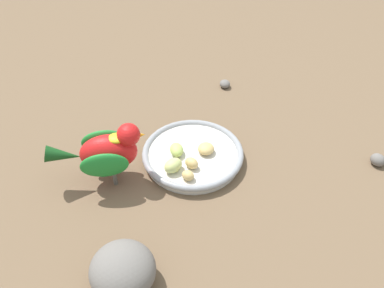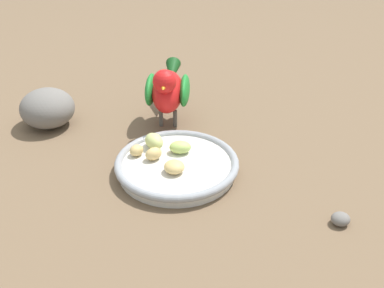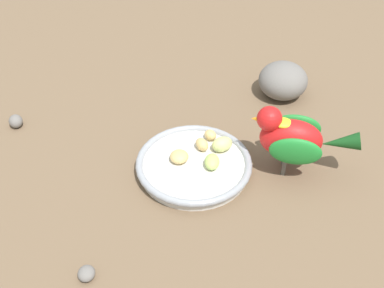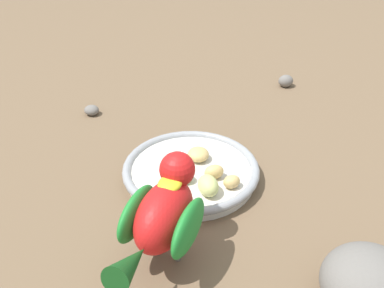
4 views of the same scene
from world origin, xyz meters
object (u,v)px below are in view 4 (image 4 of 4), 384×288
at_px(apple_piece_2, 208,186).
at_px(parrot, 163,215).
at_px(apple_piece_3, 214,172).
at_px(pebble_0, 92,110).
at_px(apple_piece_4, 232,182).
at_px(pebble_1, 286,81).
at_px(apple_piece_1, 181,175).
at_px(apple_piece_0, 198,154).
at_px(rock_large, 369,284).
at_px(feeding_bowl, 191,172).

xyz_separation_m(apple_piece_2, parrot, (-0.00, -0.12, 0.04)).
bearing_deg(parrot, apple_piece_3, -2.85).
xyz_separation_m(apple_piece_3, pebble_0, (-0.30, 0.10, -0.02)).
relative_size(apple_piece_4, pebble_1, 0.81).
height_order(apple_piece_1, pebble_0, apple_piece_1).
bearing_deg(apple_piece_3, apple_piece_4, -15.10).
bearing_deg(pebble_1, pebble_0, -136.17).
relative_size(apple_piece_1, apple_piece_3, 1.28).
distance_m(pebble_0, pebble_1, 0.40).
bearing_deg(pebble_1, apple_piece_2, -88.19).
height_order(apple_piece_0, pebble_1, apple_piece_0).
distance_m(apple_piece_2, parrot, 0.13).
bearing_deg(apple_piece_4, apple_piece_2, -131.32).
bearing_deg(apple_piece_1, apple_piece_0, 90.67).
relative_size(rock_large, pebble_0, 3.79).
height_order(pebble_0, pebble_1, pebble_1).
bearing_deg(apple_piece_3, pebble_1, 90.90).
bearing_deg(rock_large, pebble_1, 115.93).
distance_m(feeding_bowl, apple_piece_2, 0.07).
distance_m(parrot, rock_large, 0.24).
height_order(feeding_bowl, apple_piece_3, apple_piece_3).
bearing_deg(feeding_bowl, apple_piece_3, -6.63).
height_order(apple_piece_4, pebble_1, apple_piece_4).
xyz_separation_m(apple_piece_3, parrot, (0.01, -0.16, 0.05)).
bearing_deg(pebble_0, apple_piece_0, -14.84).
relative_size(apple_piece_1, pebble_1, 1.20).
distance_m(apple_piece_0, pebble_1, 0.35).
bearing_deg(apple_piece_2, apple_piece_4, 48.68).
bearing_deg(feeding_bowl, apple_piece_1, -90.27).
bearing_deg(feeding_bowl, apple_piece_0, 91.83).
bearing_deg(pebble_0, apple_piece_1, -26.41).
xyz_separation_m(feeding_bowl, apple_piece_1, (-0.00, -0.03, 0.02)).
xyz_separation_m(apple_piece_4, rock_large, (0.20, -0.11, 0.01)).
xyz_separation_m(pebble_0, pebble_1, (0.29, 0.28, 0.00)).
xyz_separation_m(apple_piece_2, apple_piece_4, (0.02, 0.03, -0.00)).
bearing_deg(rock_large, parrot, -170.12).
bearing_deg(apple_piece_3, parrot, -87.89).
height_order(apple_piece_2, pebble_1, apple_piece_2).
relative_size(apple_piece_0, pebble_1, 1.09).
bearing_deg(parrot, apple_piece_1, 14.49).
relative_size(apple_piece_3, pebble_1, 0.94).
distance_m(apple_piece_1, apple_piece_4, 0.07).
bearing_deg(apple_piece_2, pebble_1, 91.81).
bearing_deg(apple_piece_1, pebble_0, 153.59).
bearing_deg(apple_piece_4, parrot, -99.66).
relative_size(apple_piece_4, parrot, 0.13).
bearing_deg(pebble_1, apple_piece_0, -95.77).
relative_size(feeding_bowl, apple_piece_4, 8.32).
height_order(apple_piece_0, rock_large, rock_large).
height_order(apple_piece_1, apple_piece_4, apple_piece_1).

